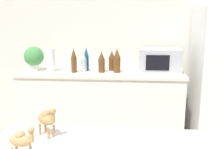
{
  "coord_description": "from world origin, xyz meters",
  "views": [
    {
      "loc": [
        -0.06,
        -0.58,
        1.55
      ],
      "look_at": [
        -0.22,
        1.42,
        1.11
      ],
      "focal_mm": 40.0,
      "sensor_mm": 36.0,
      "label": 1
    }
  ],
  "objects_px": {
    "back_bottle_2": "(74,61)",
    "back_bottle_3": "(102,62)",
    "back_bottle_1": "(86,59)",
    "camel_figurine_second": "(47,119)",
    "back_bottle_4": "(84,62)",
    "paper_towel_roll": "(51,60)",
    "back_bottle_0": "(117,61)",
    "camel_figurine": "(22,140)",
    "back_bottle_5": "(112,61)",
    "potted_plant": "(34,57)",
    "microwave": "(160,60)"
  },
  "relations": [
    {
      "from": "microwave",
      "to": "back_bottle_1",
      "type": "height_order",
      "value": "back_bottle_1"
    },
    {
      "from": "camel_figurine_second",
      "to": "back_bottle_4",
      "type": "bearing_deg",
      "value": 94.89
    },
    {
      "from": "potted_plant",
      "to": "back_bottle_4",
      "type": "distance_m",
      "value": 0.62
    },
    {
      "from": "back_bottle_5",
      "to": "camel_figurine_second",
      "type": "height_order",
      "value": "back_bottle_5"
    },
    {
      "from": "back_bottle_3",
      "to": "back_bottle_1",
      "type": "bearing_deg",
      "value": 152.72
    },
    {
      "from": "back_bottle_2",
      "to": "back_bottle_4",
      "type": "relative_size",
      "value": 1.19
    },
    {
      "from": "microwave",
      "to": "back_bottle_4",
      "type": "height_order",
      "value": "microwave"
    },
    {
      "from": "back_bottle_1",
      "to": "camel_figurine_second",
      "type": "height_order",
      "value": "back_bottle_1"
    },
    {
      "from": "paper_towel_roll",
      "to": "back_bottle_1",
      "type": "xyz_separation_m",
      "value": [
        0.42,
        0.11,
        -0.0
      ]
    },
    {
      "from": "back_bottle_0",
      "to": "back_bottle_5",
      "type": "distance_m",
      "value": 0.15
    },
    {
      "from": "camel_figurine",
      "to": "camel_figurine_second",
      "type": "bearing_deg",
      "value": 80.83
    },
    {
      "from": "back_bottle_0",
      "to": "back_bottle_1",
      "type": "xyz_separation_m",
      "value": [
        -0.38,
        0.1,
        0.0
      ]
    },
    {
      "from": "camel_figurine_second",
      "to": "back_bottle_1",
      "type": "bearing_deg",
      "value": 94.09
    },
    {
      "from": "potted_plant",
      "to": "back_bottle_4",
      "type": "xyz_separation_m",
      "value": [
        0.62,
        -0.02,
        -0.05
      ]
    },
    {
      "from": "potted_plant",
      "to": "microwave",
      "type": "distance_m",
      "value": 1.53
    },
    {
      "from": "back_bottle_4",
      "to": "paper_towel_roll",
      "type": "bearing_deg",
      "value": -175.62
    },
    {
      "from": "back_bottle_3",
      "to": "camel_figurine_second",
      "type": "distance_m",
      "value": 1.75
    },
    {
      "from": "back_bottle_0",
      "to": "back_bottle_4",
      "type": "bearing_deg",
      "value": 176.96
    },
    {
      "from": "back_bottle_0",
      "to": "back_bottle_2",
      "type": "bearing_deg",
      "value": -176.19
    },
    {
      "from": "back_bottle_0",
      "to": "back_bottle_1",
      "type": "bearing_deg",
      "value": 165.55
    },
    {
      "from": "back_bottle_2",
      "to": "back_bottle_3",
      "type": "bearing_deg",
      "value": 5.14
    },
    {
      "from": "back_bottle_2",
      "to": "back_bottle_5",
      "type": "distance_m",
      "value": 0.47
    },
    {
      "from": "back_bottle_0",
      "to": "back_bottle_4",
      "type": "height_order",
      "value": "back_bottle_0"
    },
    {
      "from": "camel_figurine",
      "to": "back_bottle_1",
      "type": "bearing_deg",
      "value": 92.7
    },
    {
      "from": "paper_towel_roll",
      "to": "back_bottle_2",
      "type": "height_order",
      "value": "back_bottle_2"
    },
    {
      "from": "paper_towel_roll",
      "to": "microwave",
      "type": "xyz_separation_m",
      "value": [
        1.31,
        0.09,
        0.0
      ]
    },
    {
      "from": "back_bottle_4",
      "to": "back_bottle_5",
      "type": "height_order",
      "value": "back_bottle_5"
    },
    {
      "from": "back_bottle_0",
      "to": "back_bottle_3",
      "type": "bearing_deg",
      "value": -178.58
    },
    {
      "from": "back_bottle_5",
      "to": "back_bottle_3",
      "type": "bearing_deg",
      "value": -130.34
    },
    {
      "from": "potted_plant",
      "to": "microwave",
      "type": "height_order",
      "value": "potted_plant"
    },
    {
      "from": "back_bottle_0",
      "to": "back_bottle_5",
      "type": "height_order",
      "value": "back_bottle_0"
    },
    {
      "from": "microwave",
      "to": "back_bottle_3",
      "type": "relative_size",
      "value": 1.88
    },
    {
      "from": "potted_plant",
      "to": "back_bottle_3",
      "type": "bearing_deg",
      "value": -2.9
    },
    {
      "from": "back_bottle_0",
      "to": "back_bottle_4",
      "type": "xyz_separation_m",
      "value": [
        -0.4,
        0.02,
        -0.02
      ]
    },
    {
      "from": "camel_figurine_second",
      "to": "back_bottle_2",
      "type": "bearing_deg",
      "value": 98.57
    },
    {
      "from": "paper_towel_roll",
      "to": "back_bottle_4",
      "type": "xyz_separation_m",
      "value": [
        0.4,
        0.03,
        -0.02
      ]
    },
    {
      "from": "back_bottle_3",
      "to": "back_bottle_0",
      "type": "bearing_deg",
      "value": 1.42
    },
    {
      "from": "back_bottle_0",
      "to": "camel_figurine",
      "type": "bearing_deg",
      "value": -98.29
    },
    {
      "from": "back_bottle_0",
      "to": "camel_figurine_second",
      "type": "distance_m",
      "value": 1.77
    },
    {
      "from": "back_bottle_4",
      "to": "camel_figurine",
      "type": "relative_size",
      "value": 1.62
    },
    {
      "from": "microwave",
      "to": "camel_figurine_second",
      "type": "distance_m",
      "value": 1.99
    },
    {
      "from": "potted_plant",
      "to": "back_bottle_2",
      "type": "height_order",
      "value": "potted_plant"
    },
    {
      "from": "potted_plant",
      "to": "back_bottle_1",
      "type": "relative_size",
      "value": 1.01
    },
    {
      "from": "back_bottle_2",
      "to": "microwave",
      "type": "bearing_deg",
      "value": 6.49
    },
    {
      "from": "back_bottle_4",
      "to": "back_bottle_0",
      "type": "bearing_deg",
      "value": -3.04
    },
    {
      "from": "back_bottle_2",
      "to": "camel_figurine_second",
      "type": "xyz_separation_m",
      "value": [
        0.26,
        -1.72,
        -0.02
      ]
    },
    {
      "from": "back_bottle_4",
      "to": "camel_figurine",
      "type": "height_order",
      "value": "back_bottle_4"
    },
    {
      "from": "potted_plant",
      "to": "camel_figurine_second",
      "type": "height_order",
      "value": "potted_plant"
    },
    {
      "from": "microwave",
      "to": "camel_figurine",
      "type": "bearing_deg",
      "value": -111.18
    },
    {
      "from": "back_bottle_1",
      "to": "camel_figurine",
      "type": "bearing_deg",
      "value": -87.3
    }
  ]
}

